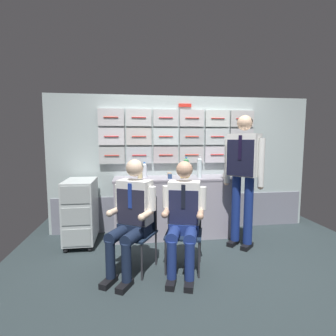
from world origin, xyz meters
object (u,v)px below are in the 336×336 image
Objects in this scene: crew_member_standing at (243,168)px; crew_member_left at (132,212)px; service_trolley at (81,210)px; crew_member_right at (183,213)px; water_bottle_clear at (144,170)px; folding_chair_left at (139,224)px; folding_chair_right at (185,223)px; paper_cup_tan at (169,174)px; snack_banana at (185,177)px.

crew_member_left is at bearing -161.28° from crew_member_standing.
crew_member_standing reaches higher than crew_member_left.
service_trolley is 0.51× the size of crew_member_standing.
crew_member_right is at bearing -36.58° from service_trolley.
crew_member_left reaches higher than water_bottle_clear.
water_bottle_clear reaches higher than service_trolley.
folding_chair_left and folding_chair_right have the same top height.
paper_cup_tan is (1.29, 0.26, 0.45)m from service_trolley.
crew_member_right is (0.49, -0.20, 0.17)m from folding_chair_left.
service_trolley is 1.11× the size of folding_chair_right.
crew_member_standing is (2.20, -0.38, 0.60)m from service_trolley.
folding_chair_left is 0.67× the size of crew_member_right.
service_trolley is at bearing 128.91° from crew_member_left.
crew_member_standing reaches higher than water_bottle_clear.
folding_chair_right is 0.46× the size of crew_member_standing.
paper_cup_tan is (0.50, 1.00, 0.43)m from folding_chair_left.
paper_cup_tan is at bearing 63.44° from folding_chair_left.
folding_chair_left is 0.65× the size of crew_member_left.
crew_member_standing is 7.73× the size of water_bottle_clear.
folding_chair_right is 12.82× the size of paper_cup_tan.
crew_member_left is 1.26m from snack_banana.
service_trolley is at bearing 136.69° from folding_chair_left.
folding_chair_left is 12.82× the size of paper_cup_tan.
water_bottle_clear is (0.19, 1.12, 0.32)m from crew_member_left.
paper_cup_tan reaches higher than service_trolley.
paper_cup_tan reaches higher than snack_banana.
crew_member_right is (-0.05, -0.15, 0.17)m from folding_chair_right.
crew_member_right is at bearing -6.55° from crew_member_left.
crew_member_left is at bearing -129.48° from snack_banana.
service_trolley is at bearing -164.98° from water_bottle_clear.
water_bottle_clear is (-1.30, 0.62, -0.08)m from crew_member_standing.
crew_member_right is 1.23m from paper_cup_tan.
water_bottle_clear reaches higher than paper_cup_tan.
crew_member_standing is (1.41, 0.37, 0.59)m from folding_chair_left.
crew_member_right is 0.69× the size of crew_member_standing.
folding_chair_left is 4.77× the size of snack_banana.
water_bottle_clear is (0.91, 0.24, 0.52)m from service_trolley.
folding_chair_left is 0.25m from crew_member_left.
snack_banana reaches higher than folding_chair_right.
folding_chair_left is 1.00× the size of folding_chair_right.
crew_member_left is at bearing -116.91° from paper_cup_tan.
crew_member_left is at bearing -51.09° from service_trolley.
folding_chair_left is at bearing -116.56° from paper_cup_tan.
paper_cup_tan is 0.37× the size of snack_banana.
crew_member_standing is (1.49, 0.51, 0.40)m from crew_member_left.
folding_chair_left is 1.20m from paper_cup_tan.
paper_cup_tan is at bearing 89.22° from crew_member_right.
crew_member_standing reaches higher than folding_chair_left.
crew_member_right is (0.56, -0.06, -0.02)m from crew_member_left.
crew_member_left is 7.30× the size of snack_banana.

